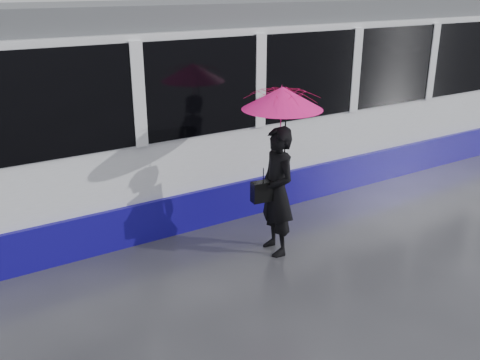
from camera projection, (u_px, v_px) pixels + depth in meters
ground at (188, 278)px, 7.01m from camera, size 90.00×90.00×0.00m
rails at (120, 212)px, 8.99m from camera, size 34.00×1.51×0.02m
woman at (277, 192)px, 7.40m from camera, size 0.53×0.72×1.84m
umbrella at (282, 114)px, 7.04m from camera, size 1.21×1.21×1.24m
handbag at (263, 191)px, 7.29m from camera, size 0.34×0.18×0.46m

